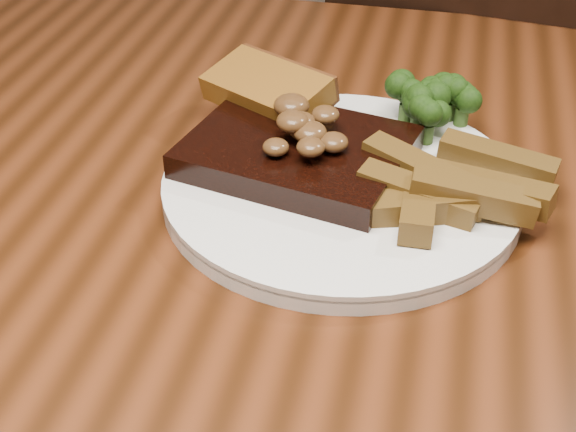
% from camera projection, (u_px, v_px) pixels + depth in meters
% --- Properties ---
extents(dining_table, '(1.60, 0.90, 0.75)m').
position_uv_depth(dining_table, '(268.00, 332.00, 0.62)').
color(dining_table, '#502410').
rests_on(dining_table, ground).
extents(chair_far, '(0.52, 0.52, 0.96)m').
position_uv_depth(chair_far, '(508.00, 132.00, 1.12)').
color(chair_far, black).
rests_on(chair_far, ground).
extents(plate, '(0.30, 0.30, 0.01)m').
position_uv_depth(plate, '(341.00, 188.00, 0.61)').
color(plate, white).
rests_on(plate, dining_table).
extents(steak, '(0.18, 0.16, 0.02)m').
position_uv_depth(steak, '(298.00, 154.00, 0.61)').
color(steak, black).
rests_on(steak, plate).
extents(steak_bone, '(0.14, 0.04, 0.02)m').
position_uv_depth(steak_bone, '(281.00, 198.00, 0.57)').
color(steak_bone, beige).
rests_on(steak_bone, plate).
extents(mushroom_pile, '(0.08, 0.08, 0.03)m').
position_uv_depth(mushroom_pile, '(301.00, 127.00, 0.59)').
color(mushroom_pile, '#523219').
rests_on(mushroom_pile, steak).
extents(garlic_bread, '(0.12, 0.10, 0.02)m').
position_uv_depth(garlic_bread, '(267.00, 110.00, 0.67)').
color(garlic_bread, '#92631A').
rests_on(garlic_bread, plate).
extents(potato_wedges, '(0.11, 0.11, 0.02)m').
position_uv_depth(potato_wedges, '(441.00, 170.00, 0.59)').
color(potato_wedges, brown).
rests_on(potato_wedges, plate).
extents(broccoli_cluster, '(0.07, 0.07, 0.04)m').
position_uv_depth(broccoli_cluster, '(437.00, 116.00, 0.64)').
color(broccoli_cluster, '#1F3D0E').
rests_on(broccoli_cluster, plate).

